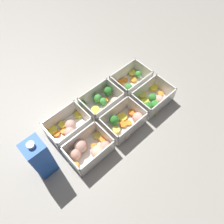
{
  "coord_description": "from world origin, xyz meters",
  "views": [
    {
      "loc": [
        0.34,
        0.36,
        0.78
      ],
      "look_at": [
        0.0,
        0.0,
        0.03
      ],
      "focal_mm": 35.0,
      "sensor_mm": 36.0,
      "label": 1
    }
  ],
  "objects_px": {
    "container_near_left": "(131,81)",
    "container_far_right": "(90,149)",
    "container_near_right": "(68,127)",
    "container_far_center": "(125,122)",
    "container_near_center": "(102,101)",
    "juice_carton": "(40,158)",
    "container_far_left": "(152,100)"
  },
  "relations": [
    {
      "from": "container_near_left",
      "to": "juice_carton",
      "type": "height_order",
      "value": "juice_carton"
    },
    {
      "from": "juice_carton",
      "to": "container_far_right",
      "type": "bearing_deg",
      "value": 158.99
    },
    {
      "from": "container_far_left",
      "to": "juice_carton",
      "type": "height_order",
      "value": "juice_carton"
    },
    {
      "from": "container_near_right",
      "to": "container_far_center",
      "type": "distance_m",
      "value": 0.23
    },
    {
      "from": "container_far_left",
      "to": "container_far_center",
      "type": "bearing_deg",
      "value": -0.0
    },
    {
      "from": "container_far_right",
      "to": "juice_carton",
      "type": "relative_size",
      "value": 0.85
    },
    {
      "from": "container_near_left",
      "to": "container_far_center",
      "type": "distance_m",
      "value": 0.22
    },
    {
      "from": "container_near_center",
      "to": "container_far_right",
      "type": "bearing_deg",
      "value": 37.33
    },
    {
      "from": "container_near_center",
      "to": "container_near_right",
      "type": "distance_m",
      "value": 0.18
    },
    {
      "from": "container_near_left",
      "to": "container_far_center",
      "type": "height_order",
      "value": "same"
    },
    {
      "from": "container_near_center",
      "to": "container_near_left",
      "type": "bearing_deg",
      "value": 178.72
    },
    {
      "from": "container_near_center",
      "to": "container_far_center",
      "type": "distance_m",
      "value": 0.14
    },
    {
      "from": "container_near_center",
      "to": "container_far_center",
      "type": "height_order",
      "value": "same"
    },
    {
      "from": "container_far_center",
      "to": "container_near_right",
      "type": "bearing_deg",
      "value": -36.44
    },
    {
      "from": "container_near_right",
      "to": "juice_carton",
      "type": "height_order",
      "value": "juice_carton"
    },
    {
      "from": "juice_carton",
      "to": "container_near_left",
      "type": "bearing_deg",
      "value": -171.95
    },
    {
      "from": "container_far_center",
      "to": "container_far_right",
      "type": "xyz_separation_m",
      "value": [
        0.18,
        -0.0,
        0.0
      ]
    },
    {
      "from": "container_near_left",
      "to": "container_far_right",
      "type": "distance_m",
      "value": 0.38
    },
    {
      "from": "container_near_left",
      "to": "container_far_left",
      "type": "distance_m",
      "value": 0.14
    },
    {
      "from": "container_near_left",
      "to": "container_near_center",
      "type": "height_order",
      "value": "same"
    },
    {
      "from": "container_near_left",
      "to": "container_far_right",
      "type": "xyz_separation_m",
      "value": [
        0.35,
        0.13,
        0.0
      ]
    },
    {
      "from": "container_near_right",
      "to": "juice_carton",
      "type": "relative_size",
      "value": 0.87
    },
    {
      "from": "container_near_left",
      "to": "container_near_right",
      "type": "bearing_deg",
      "value": 0.08
    },
    {
      "from": "container_near_right",
      "to": "container_far_right",
      "type": "bearing_deg",
      "value": 91.58
    },
    {
      "from": "container_near_right",
      "to": "container_far_right",
      "type": "xyz_separation_m",
      "value": [
        -0.0,
        0.13,
        0.0
      ]
    },
    {
      "from": "container_near_center",
      "to": "container_near_right",
      "type": "bearing_deg",
      "value": 1.4
    },
    {
      "from": "container_far_right",
      "to": "container_near_left",
      "type": "bearing_deg",
      "value": -159.61
    },
    {
      "from": "container_near_left",
      "to": "container_near_center",
      "type": "relative_size",
      "value": 0.94
    },
    {
      "from": "juice_carton",
      "to": "container_far_left",
      "type": "bearing_deg",
      "value": 172.65
    },
    {
      "from": "container_near_left",
      "to": "container_far_right",
      "type": "bearing_deg",
      "value": 20.39
    },
    {
      "from": "juice_carton",
      "to": "container_far_center",
      "type": "bearing_deg",
      "value": 169.16
    },
    {
      "from": "container_far_left",
      "to": "container_far_center",
      "type": "xyz_separation_m",
      "value": [
        0.16,
        -0.0,
        -0.0
      ]
    }
  ]
}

